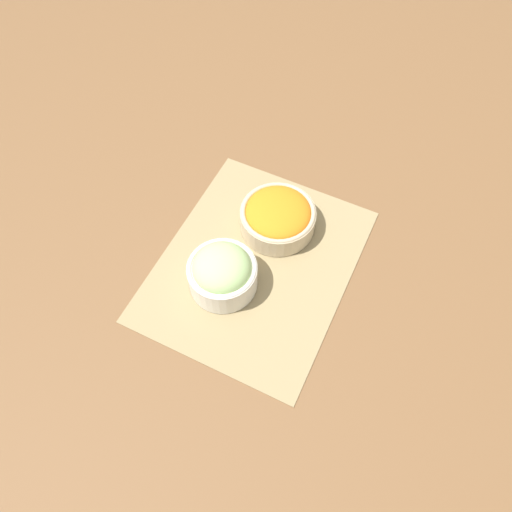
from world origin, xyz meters
The scene contains 4 objects.
ground_plane centered at (0.00, 0.00, 0.00)m, with size 3.00×3.00×0.00m, color brown.
placemat centered at (0.00, 0.00, 0.00)m, with size 0.46×0.37×0.00m.
cucumber_bowl centered at (-0.07, 0.04, 0.05)m, with size 0.13×0.13×0.09m.
carrot_bowl centered at (0.10, 0.00, 0.04)m, with size 0.16×0.16×0.07m.
Camera 1 is at (-0.46, -0.22, 0.87)m, focal length 35.00 mm.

